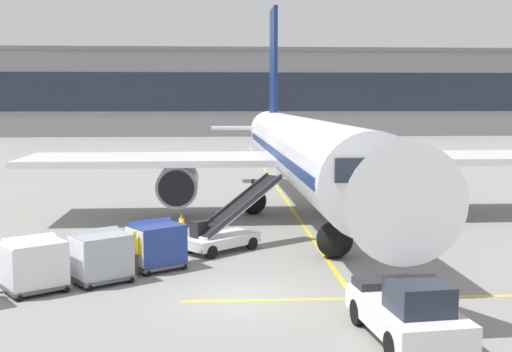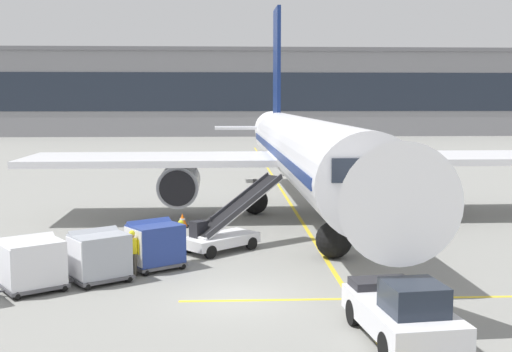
% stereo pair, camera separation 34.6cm
% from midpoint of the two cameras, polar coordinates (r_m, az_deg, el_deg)
% --- Properties ---
extents(ground_plane, '(600.00, 600.00, 0.00)m').
position_cam_midpoint_polar(ground_plane, '(22.25, -1.83, -10.64)').
color(ground_plane, gray).
extents(parked_airplane, '(31.06, 40.47, 13.89)m').
position_cam_midpoint_polar(parked_airplane, '(37.18, 3.72, 2.19)').
color(parked_airplane, white).
rests_on(parked_airplane, ground).
extents(belt_loader, '(4.74, 4.40, 3.20)m').
position_cam_midpoint_polar(belt_loader, '(28.94, -3.11, -4.76)').
color(belt_loader, silver).
rests_on(belt_loader, ground).
extents(baggage_cart_lead, '(2.70, 2.45, 1.91)m').
position_cam_midpoint_polar(baggage_cart_lead, '(26.02, -9.09, -5.89)').
color(baggage_cart_lead, '#515156').
rests_on(baggage_cart_lead, ground).
extents(baggage_cart_second, '(2.70, 2.45, 1.91)m').
position_cam_midpoint_polar(baggage_cart_second, '(24.56, -13.79, -6.75)').
color(baggage_cart_second, '#515156').
rests_on(baggage_cart_second, ground).
extents(baggage_cart_third, '(2.70, 2.45, 1.91)m').
position_cam_midpoint_polar(baggage_cart_third, '(24.03, -19.17, -7.23)').
color(baggage_cart_third, '#515156').
rests_on(baggage_cart_third, ground).
extents(pushback_tug, '(2.61, 4.62, 1.83)m').
position_cam_midpoint_polar(pushback_tug, '(18.81, 12.57, -11.42)').
color(pushback_tug, silver).
rests_on(pushback_tug, ground).
extents(ground_crew_by_loader, '(0.34, 0.55, 1.74)m').
position_cam_midpoint_polar(ground_crew_by_loader, '(26.99, -6.84, -5.40)').
color(ground_crew_by_loader, '#514C42').
rests_on(ground_crew_by_loader, ground).
extents(ground_crew_by_carts, '(0.57, 0.27, 1.74)m').
position_cam_midpoint_polar(ground_crew_by_carts, '(25.16, -11.00, -6.37)').
color(ground_crew_by_carts, '#514C42').
rests_on(ground_crew_by_carts, ground).
extents(safety_cone_engine_keepout, '(0.65, 0.65, 0.73)m').
position_cam_midpoint_polar(safety_cone_engine_keepout, '(34.41, -6.80, -3.88)').
color(safety_cone_engine_keepout, black).
rests_on(safety_cone_engine_keepout, ground).
extents(apron_guidance_line_lead_in, '(0.20, 110.00, 0.01)m').
position_cam_midpoint_polar(apron_guidance_line_lead_in, '(36.91, 3.45, -3.68)').
color(apron_guidance_line_lead_in, yellow).
rests_on(apron_guidance_line_lead_in, ground).
extents(apron_guidance_line_stop_bar, '(12.00, 0.20, 0.01)m').
position_cam_midpoint_polar(apron_guidance_line_stop_bar, '(22.50, 8.74, -10.50)').
color(apron_guidance_line_stop_bar, yellow).
rests_on(apron_guidance_line_stop_bar, ground).
extents(terminal_building, '(143.78, 14.71, 16.11)m').
position_cam_midpoint_polar(terminal_building, '(125.79, -4.00, 7.25)').
color(terminal_building, gray).
rests_on(terminal_building, ground).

